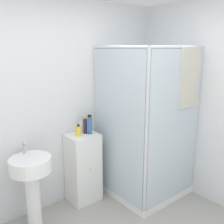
# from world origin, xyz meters

# --- Properties ---
(wall_back) EXTENTS (6.40, 0.06, 2.50)m
(wall_back) POSITION_xyz_m (0.00, 1.70, 1.25)
(wall_back) COLOR silver
(wall_back) RESTS_ON ground_plane
(shower_enclosure) EXTENTS (0.96, 0.99, 1.96)m
(shower_enclosure) POSITION_xyz_m (1.14, 1.11, 0.51)
(shower_enclosure) COLOR white
(shower_enclosure) RESTS_ON ground_plane
(vanity_cabinet) EXTENTS (0.38, 0.34, 0.89)m
(vanity_cabinet) POSITION_xyz_m (0.41, 1.51, 0.45)
(vanity_cabinet) COLOR white
(vanity_cabinet) RESTS_ON ground_plane
(sink) EXTENTS (0.44, 0.44, 0.95)m
(sink) POSITION_xyz_m (-0.31, 1.39, 0.60)
(sink) COLOR white
(sink) RESTS_ON ground_plane
(soap_dispenser) EXTENTS (0.06, 0.06, 0.15)m
(soap_dispenser) POSITION_xyz_m (0.35, 1.49, 0.95)
(soap_dispenser) COLOR yellow
(soap_dispenser) RESTS_ON vanity_cabinet
(shampoo_bottle_tall_black) EXTENTS (0.05, 0.05, 0.22)m
(shampoo_bottle_tall_black) POSITION_xyz_m (0.47, 1.52, 1.00)
(shampoo_bottle_tall_black) COLOR #281E33
(shampoo_bottle_tall_black) RESTS_ON vanity_cabinet
(shampoo_bottle_blue) EXTENTS (0.05, 0.05, 0.24)m
(shampoo_bottle_blue) POSITION_xyz_m (0.50, 1.47, 1.01)
(shampoo_bottle_blue) COLOR #2D66A3
(shampoo_bottle_blue) RESTS_ON vanity_cabinet
(lotion_bottle_white) EXTENTS (0.05, 0.05, 0.17)m
(lotion_bottle_white) POSITION_xyz_m (0.44, 1.58, 0.96)
(lotion_bottle_white) COLOR white
(lotion_bottle_white) RESTS_ON vanity_cabinet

